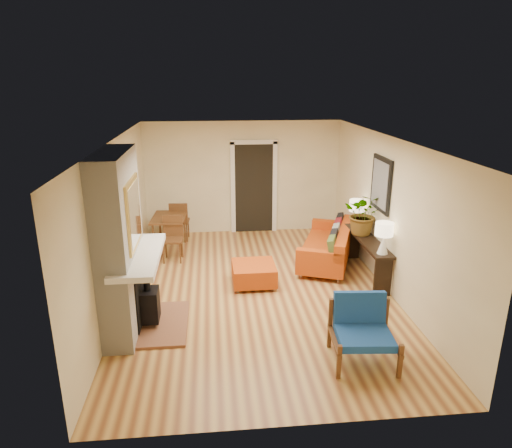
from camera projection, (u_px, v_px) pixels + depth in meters
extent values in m
plane|color=#D7A552|center=(257.00, 290.00, 7.91)|extent=(6.50, 6.50, 0.00)
plane|color=white|center=(257.00, 140.00, 7.11)|extent=(6.50, 6.50, 0.00)
plane|color=#FCF1C5|center=(243.00, 178.00, 10.59)|extent=(4.50, 0.00, 4.50)
plane|color=#FCF1C5|center=(291.00, 318.00, 4.44)|extent=(4.50, 0.00, 4.50)
plane|color=#FCF1C5|center=(118.00, 223.00, 7.30)|extent=(0.00, 6.50, 6.50)
plane|color=#FCF1C5|center=(389.00, 215.00, 7.73)|extent=(0.00, 6.50, 6.50)
cube|color=black|center=(254.00, 188.00, 10.66)|extent=(0.88, 0.06, 2.10)
cube|color=white|center=(233.00, 189.00, 10.61)|extent=(0.10, 0.08, 2.18)
cube|color=white|center=(275.00, 188.00, 10.70)|extent=(0.10, 0.08, 2.18)
cube|color=white|center=(254.00, 142.00, 10.32)|extent=(1.08, 0.08, 0.10)
cube|color=black|center=(381.00, 184.00, 7.96)|extent=(0.04, 0.85, 0.95)
cube|color=slate|center=(380.00, 184.00, 7.96)|extent=(0.01, 0.70, 0.80)
cube|color=black|center=(123.00, 210.00, 7.60)|extent=(0.06, 0.95, 0.02)
cube|color=black|center=(122.00, 192.00, 7.51)|extent=(0.06, 0.95, 0.02)
cube|color=white|center=(116.00, 206.00, 6.20)|extent=(0.42, 1.50, 1.48)
cube|color=white|center=(124.00, 292.00, 6.60)|extent=(0.42, 1.50, 1.12)
cube|color=white|center=(139.00, 256.00, 6.45)|extent=(0.60, 1.68, 0.08)
cube|color=black|center=(140.00, 298.00, 6.66)|extent=(0.03, 0.72, 0.78)
cube|color=brown|center=(162.00, 323.00, 6.82)|extent=(0.75, 1.30, 0.04)
cube|color=black|center=(149.00, 305.00, 6.70)|extent=(0.30, 0.36, 0.48)
cylinder|color=black|center=(146.00, 278.00, 6.56)|extent=(0.10, 0.10, 0.40)
cube|color=gold|center=(133.00, 213.00, 6.26)|extent=(0.04, 0.95, 0.95)
cube|color=silver|center=(135.00, 213.00, 6.26)|extent=(0.01, 0.82, 0.82)
cylinder|color=silver|center=(301.00, 275.00, 8.40)|extent=(0.05, 0.05, 0.10)
cylinder|color=silver|center=(338.00, 280.00, 8.23)|extent=(0.05, 0.05, 0.10)
cylinder|color=silver|center=(316.00, 243.00, 10.04)|extent=(0.05, 0.05, 0.10)
cylinder|color=silver|center=(347.00, 246.00, 9.87)|extent=(0.05, 0.05, 0.10)
cube|color=#BC5611|center=(326.00, 250.00, 9.07)|extent=(1.55, 2.20, 0.29)
cube|color=#BC5611|center=(344.00, 237.00, 8.89)|extent=(0.92, 1.95, 0.34)
cube|color=#BC5611|center=(320.00, 256.00, 8.15)|extent=(0.87, 0.48, 0.19)
cube|color=#BC5611|center=(332.00, 225.00, 9.85)|extent=(0.87, 0.48, 0.19)
cube|color=#4B6029|center=(333.00, 248.00, 8.21)|extent=(0.32, 0.43, 0.40)
cube|color=black|center=(335.00, 241.00, 8.56)|extent=(0.32, 0.43, 0.40)
cube|color=#9A9B96|center=(338.00, 234.00, 8.91)|extent=(0.32, 0.43, 0.40)
cube|color=maroon|center=(339.00, 229.00, 9.22)|extent=(0.32, 0.43, 0.40)
cube|color=black|center=(341.00, 224.00, 9.57)|extent=(0.32, 0.43, 0.40)
cylinder|color=silver|center=(238.00, 291.00, 7.82)|extent=(0.04, 0.04, 0.06)
cylinder|color=silver|center=(273.00, 289.00, 7.89)|extent=(0.04, 0.04, 0.06)
cylinder|color=silver|center=(236.00, 276.00, 8.40)|extent=(0.04, 0.04, 0.06)
cylinder|color=silver|center=(268.00, 275.00, 8.46)|extent=(0.04, 0.04, 0.06)
cube|color=#BC5611|center=(254.00, 273.00, 8.09)|extent=(0.76, 0.76, 0.32)
cube|color=brown|center=(334.00, 340.00, 5.85)|extent=(0.12, 0.78, 0.05)
cube|color=brown|center=(339.00, 362.00, 5.55)|extent=(0.06, 0.06, 0.46)
cube|color=brown|center=(330.00, 323.00, 6.16)|extent=(0.06, 0.06, 0.73)
cube|color=brown|center=(392.00, 340.00, 5.86)|extent=(0.12, 0.78, 0.05)
cube|color=brown|center=(400.00, 361.00, 5.55)|extent=(0.06, 0.06, 0.46)
cube|color=brown|center=(385.00, 323.00, 6.17)|extent=(0.06, 0.06, 0.73)
cube|color=#1A50A0|center=(364.00, 336.00, 5.83)|extent=(0.74, 0.70, 0.10)
cube|color=#1A50A0|center=(360.00, 307.00, 6.05)|extent=(0.70, 0.23, 0.43)
cube|color=brown|center=(169.00, 217.00, 9.59)|extent=(0.73, 1.01, 0.04)
cylinder|color=brown|center=(154.00, 241.00, 9.29)|extent=(0.05, 0.05, 0.70)
cylinder|color=brown|center=(180.00, 240.00, 9.31)|extent=(0.05, 0.05, 0.70)
cylinder|color=brown|center=(160.00, 228.00, 10.08)|extent=(0.05, 0.05, 0.70)
cylinder|color=brown|center=(185.00, 228.00, 10.10)|extent=(0.05, 0.05, 0.70)
cube|color=brown|center=(172.00, 240.00, 9.08)|extent=(0.43, 0.43, 0.04)
cube|color=brown|center=(173.00, 226.00, 9.19)|extent=(0.41, 0.06, 0.45)
cylinder|color=brown|center=(164.00, 254.00, 8.98)|extent=(0.03, 0.03, 0.43)
cylinder|color=brown|center=(180.00, 253.00, 9.00)|extent=(0.03, 0.03, 0.43)
cylinder|color=brown|center=(166.00, 248.00, 9.30)|extent=(0.03, 0.03, 0.43)
cylinder|color=brown|center=(182.00, 247.00, 9.31)|extent=(0.03, 0.03, 0.43)
cube|color=brown|center=(180.00, 221.00, 10.28)|extent=(0.43, 0.43, 0.04)
cube|color=brown|center=(178.00, 213.00, 10.02)|extent=(0.41, 0.06, 0.45)
cylinder|color=brown|center=(172.00, 233.00, 10.18)|extent=(0.03, 0.03, 0.43)
cylinder|color=brown|center=(187.00, 233.00, 10.19)|extent=(0.03, 0.03, 0.43)
cylinder|color=brown|center=(174.00, 228.00, 10.49)|extent=(0.03, 0.03, 0.43)
cylinder|color=brown|center=(188.00, 228.00, 10.51)|extent=(0.03, 0.03, 0.43)
cube|color=black|center=(368.00, 240.00, 8.31)|extent=(0.34, 1.85, 0.05)
cube|color=black|center=(383.00, 277.00, 7.61)|extent=(0.30, 0.04, 0.68)
cube|color=black|center=(352.00, 242.00, 9.22)|extent=(0.30, 0.04, 0.68)
cone|color=white|center=(383.00, 245.00, 7.56)|extent=(0.18, 0.18, 0.30)
cylinder|color=white|center=(384.00, 235.00, 7.51)|extent=(0.03, 0.03, 0.06)
cylinder|color=#FFEABF|center=(384.00, 229.00, 7.48)|extent=(0.30, 0.30, 0.22)
cone|color=white|center=(356.00, 219.00, 8.94)|extent=(0.18, 0.18, 0.30)
cylinder|color=white|center=(357.00, 210.00, 8.88)|extent=(0.03, 0.03, 0.06)
cylinder|color=#FFEABF|center=(357.00, 205.00, 8.85)|extent=(0.30, 0.30, 0.22)
imported|color=#1E5919|center=(364.00, 214.00, 8.42)|extent=(0.87, 0.80, 0.80)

